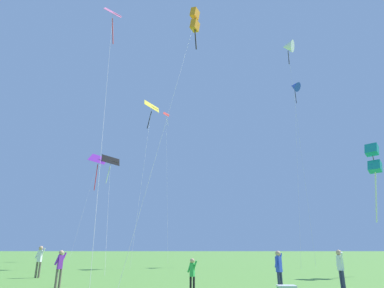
{
  "coord_description": "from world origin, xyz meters",
  "views": [
    {
      "loc": [
        2.16,
        -2.96,
        1.6
      ],
      "look_at": [
        1.76,
        30.0,
        12.49
      ],
      "focal_mm": 29.63,
      "sensor_mm": 36.0,
      "label": 1
    }
  ],
  "objects_px": {
    "kite_teal_box": "(374,160)",
    "kite_orange_box": "(195,21)",
    "kite_black_large": "(110,164)",
    "kite_white_distant": "(288,47)",
    "kite_purple_streamer": "(97,166)",
    "kite_blue_delta": "(294,87)",
    "kite_red_high": "(167,123)",
    "kite_yellow_diamond": "(151,112)",
    "person_in_blue_jacket": "(39,258)",
    "person_child_small": "(192,273)",
    "person_far_back": "(279,267)",
    "kite_pink_low": "(113,21)",
    "person_in_red_shirt": "(60,265)",
    "person_with_spool": "(340,266)"
  },
  "relations": [
    {
      "from": "kite_yellow_diamond",
      "to": "person_with_spool",
      "type": "xyz_separation_m",
      "value": [
        11.54,
        -23.85,
        -17.44
      ]
    },
    {
      "from": "kite_blue_delta",
      "to": "kite_teal_box",
      "type": "distance_m",
      "value": 20.19
    },
    {
      "from": "kite_yellow_diamond",
      "to": "kite_white_distant",
      "type": "bearing_deg",
      "value": -6.13
    },
    {
      "from": "kite_teal_box",
      "to": "kite_orange_box",
      "type": "bearing_deg",
      "value": 177.83
    },
    {
      "from": "kite_yellow_diamond",
      "to": "person_in_red_shirt",
      "type": "relative_size",
      "value": 13.24
    },
    {
      "from": "kite_yellow_diamond",
      "to": "kite_teal_box",
      "type": "height_order",
      "value": "kite_yellow_diamond"
    },
    {
      "from": "kite_blue_delta",
      "to": "kite_white_distant",
      "type": "xyz_separation_m",
      "value": [
        -0.43,
        -0.41,
        5.65
      ]
    },
    {
      "from": "person_child_small",
      "to": "person_far_back",
      "type": "distance_m",
      "value": 3.32
    },
    {
      "from": "kite_purple_streamer",
      "to": "kite_blue_delta",
      "type": "relative_size",
      "value": 0.69
    },
    {
      "from": "kite_purple_streamer",
      "to": "kite_teal_box",
      "type": "xyz_separation_m",
      "value": [
        26.62,
        -23.64,
        -5.67
      ]
    },
    {
      "from": "kite_teal_box",
      "to": "person_with_spool",
      "type": "height_order",
      "value": "kite_teal_box"
    },
    {
      "from": "kite_black_large",
      "to": "person_with_spool",
      "type": "bearing_deg",
      "value": -47.74
    },
    {
      "from": "kite_purple_streamer",
      "to": "person_far_back",
      "type": "distance_m",
      "value": 38.31
    },
    {
      "from": "kite_red_high",
      "to": "kite_blue_delta",
      "type": "bearing_deg",
      "value": -33.38
    },
    {
      "from": "kite_yellow_diamond",
      "to": "person_in_blue_jacket",
      "type": "relative_size",
      "value": 11.61
    },
    {
      "from": "kite_yellow_diamond",
      "to": "person_child_small",
      "type": "height_order",
      "value": "kite_yellow_diamond"
    },
    {
      "from": "kite_purple_streamer",
      "to": "person_with_spool",
      "type": "distance_m",
      "value": 39.06
    },
    {
      "from": "kite_purple_streamer",
      "to": "kite_orange_box",
      "type": "bearing_deg",
      "value": -58.2
    },
    {
      "from": "kite_pink_low",
      "to": "kite_white_distant",
      "type": "bearing_deg",
      "value": 33.07
    },
    {
      "from": "kite_black_large",
      "to": "kite_teal_box",
      "type": "height_order",
      "value": "kite_black_large"
    },
    {
      "from": "kite_teal_box",
      "to": "person_child_small",
      "type": "height_order",
      "value": "kite_teal_box"
    },
    {
      "from": "kite_pink_low",
      "to": "person_in_red_shirt",
      "type": "bearing_deg",
      "value": -80.79
    },
    {
      "from": "kite_white_distant",
      "to": "person_in_red_shirt",
      "type": "xyz_separation_m",
      "value": [
        -18.01,
        -20.91,
        -25.8
      ]
    },
    {
      "from": "kite_yellow_diamond",
      "to": "kite_red_high",
      "type": "bearing_deg",
      "value": 83.58
    },
    {
      "from": "kite_yellow_diamond",
      "to": "kite_orange_box",
      "type": "distance_m",
      "value": 16.88
    },
    {
      "from": "kite_black_large",
      "to": "kite_orange_box",
      "type": "distance_m",
      "value": 14.94
    },
    {
      "from": "kite_red_high",
      "to": "person_with_spool",
      "type": "bearing_deg",
      "value": -72.79
    },
    {
      "from": "kite_white_distant",
      "to": "person_in_red_shirt",
      "type": "relative_size",
      "value": 18.12
    },
    {
      "from": "kite_black_large",
      "to": "kite_blue_delta",
      "type": "distance_m",
      "value": 24.87
    },
    {
      "from": "kite_yellow_diamond",
      "to": "person_child_small",
      "type": "bearing_deg",
      "value": -77.2
    },
    {
      "from": "kite_pink_low",
      "to": "person_far_back",
      "type": "xyz_separation_m",
      "value": [
        10.41,
        -9.96,
        -19.62
      ]
    },
    {
      "from": "kite_teal_box",
      "to": "person_child_small",
      "type": "relative_size",
      "value": 6.85
    },
    {
      "from": "kite_white_distant",
      "to": "kite_purple_streamer",
      "type": "bearing_deg",
      "value": 160.74
    },
    {
      "from": "kite_yellow_diamond",
      "to": "person_far_back",
      "type": "xyz_separation_m",
      "value": [
        8.94,
        -24.48,
        -17.46
      ]
    },
    {
      "from": "kite_black_large",
      "to": "kite_orange_box",
      "type": "bearing_deg",
      "value": -41.86
    },
    {
      "from": "kite_yellow_diamond",
      "to": "person_with_spool",
      "type": "distance_m",
      "value": 31.72
    },
    {
      "from": "kite_teal_box",
      "to": "kite_pink_low",
      "type": "height_order",
      "value": "kite_pink_low"
    },
    {
      "from": "kite_pink_low",
      "to": "person_in_blue_jacket",
      "type": "bearing_deg",
      "value": -118.46
    },
    {
      "from": "kite_blue_delta",
      "to": "kite_orange_box",
      "type": "distance_m",
      "value": 19.13
    },
    {
      "from": "kite_pink_low",
      "to": "person_in_blue_jacket",
      "type": "distance_m",
      "value": 19.87
    },
    {
      "from": "kite_orange_box",
      "to": "person_far_back",
      "type": "height_order",
      "value": "kite_orange_box"
    },
    {
      "from": "person_child_small",
      "to": "kite_red_high",
      "type": "bearing_deg",
      "value": 97.45
    },
    {
      "from": "kite_pink_low",
      "to": "person_in_red_shirt",
      "type": "distance_m",
      "value": 21.34
    },
    {
      "from": "person_in_blue_jacket",
      "to": "person_with_spool",
      "type": "relative_size",
      "value": 1.12
    },
    {
      "from": "kite_black_large",
      "to": "kite_blue_delta",
      "type": "bearing_deg",
      "value": 19.07
    },
    {
      "from": "kite_red_high",
      "to": "kite_purple_streamer",
      "type": "relative_size",
      "value": 1.53
    },
    {
      "from": "kite_white_distant",
      "to": "person_in_blue_jacket",
      "type": "distance_m",
      "value": 36.97
    },
    {
      "from": "person_far_back",
      "to": "person_in_blue_jacket",
      "type": "height_order",
      "value": "person_in_blue_jacket"
    },
    {
      "from": "kite_orange_box",
      "to": "person_far_back",
      "type": "relative_size",
      "value": 13.58
    },
    {
      "from": "kite_purple_streamer",
      "to": "person_in_blue_jacket",
      "type": "relative_size",
      "value": 8.69
    }
  ]
}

